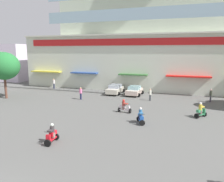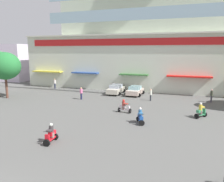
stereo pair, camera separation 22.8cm
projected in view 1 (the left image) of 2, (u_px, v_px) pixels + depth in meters
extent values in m
plane|color=#565653|center=(91.00, 122.00, 21.47)|extent=(128.00, 128.00, 0.00)
cube|color=silver|center=(141.00, 62.00, 41.95)|extent=(41.61, 11.72, 9.19)
cube|color=beige|center=(143.00, 14.00, 40.97)|extent=(28.09, 10.55, 8.08)
cube|color=red|center=(134.00, 42.00, 35.81)|extent=(38.28, 0.12, 1.09)
cube|color=beige|center=(134.00, 34.00, 35.56)|extent=(41.61, 0.70, 0.24)
cube|color=gold|center=(46.00, 72.00, 41.47)|extent=(5.92, 1.10, 0.20)
cube|color=#26468C|center=(84.00, 73.00, 39.01)|extent=(4.82, 1.10, 0.20)
cube|color=#326530|center=(133.00, 75.00, 36.26)|extent=(4.66, 1.10, 0.20)
cube|color=red|center=(188.00, 77.00, 33.57)|extent=(6.51, 1.10, 0.20)
cube|color=#99B7C6|center=(126.00, 14.00, 30.84)|extent=(24.72, 0.08, 1.62)
cube|color=silver|center=(16.00, 62.00, 53.53)|extent=(10.11, 10.76, 8.09)
cylinder|color=brown|center=(6.00, 88.00, 31.94)|extent=(0.33, 0.33, 3.00)
ellipsoid|color=#267134|center=(4.00, 66.00, 31.39)|extent=(4.59, 3.94, 3.88)
cube|color=beige|center=(115.00, 90.00, 35.40)|extent=(1.88, 4.43, 0.70)
cube|color=#A5B0C0|center=(115.00, 86.00, 35.30)|extent=(1.59, 2.23, 0.49)
cylinder|color=black|center=(112.00, 90.00, 37.01)|extent=(0.60, 0.17, 0.60)
cylinder|color=black|center=(123.00, 91.00, 36.46)|extent=(0.60, 0.17, 0.60)
cylinder|color=black|center=(107.00, 93.00, 34.46)|extent=(0.60, 0.17, 0.60)
cylinder|color=black|center=(118.00, 94.00, 33.91)|extent=(0.60, 0.17, 0.60)
cube|color=beige|center=(134.00, 91.00, 34.25)|extent=(1.93, 3.96, 0.66)
cube|color=#90C2CA|center=(134.00, 88.00, 34.15)|extent=(1.63, 2.00, 0.47)
cylinder|color=black|center=(131.00, 92.00, 35.74)|extent=(0.60, 0.18, 0.60)
cylinder|color=black|center=(142.00, 92.00, 35.12)|extent=(0.60, 0.18, 0.60)
cylinder|color=black|center=(126.00, 94.00, 33.49)|extent=(0.60, 0.18, 0.60)
cylinder|color=black|center=(138.00, 95.00, 32.87)|extent=(0.60, 0.18, 0.60)
cylinder|color=black|center=(204.00, 114.00, 23.24)|extent=(0.50, 0.43, 0.52)
cylinder|color=black|center=(197.00, 116.00, 22.54)|extent=(0.50, 0.43, 0.52)
cube|color=#307D50|center=(201.00, 114.00, 22.88)|extent=(0.90, 1.05, 0.10)
cube|color=#307D50|center=(200.00, 111.00, 22.68)|extent=(0.67, 0.74, 0.28)
cube|color=#307D50|center=(204.00, 112.00, 23.12)|extent=(0.34, 0.31, 0.71)
cylinder|color=black|center=(204.00, 107.00, 23.04)|extent=(0.44, 0.34, 0.04)
cube|color=#554643|center=(200.00, 112.00, 22.76)|extent=(0.42, 0.42, 0.36)
cylinder|color=gold|center=(200.00, 107.00, 22.68)|extent=(0.45, 0.45, 0.58)
sphere|color=silver|center=(201.00, 104.00, 22.61)|extent=(0.25, 0.25, 0.25)
cube|color=gold|center=(202.00, 107.00, 22.83)|extent=(0.54, 0.56, 0.10)
cylinder|color=black|center=(130.00, 111.00, 24.45)|extent=(0.20, 0.53, 0.52)
cylinder|color=black|center=(119.00, 110.00, 25.00)|extent=(0.20, 0.53, 0.52)
cube|color=silver|center=(125.00, 110.00, 24.72)|extent=(1.16, 0.41, 0.10)
cube|color=silver|center=(123.00, 107.00, 24.76)|extent=(0.75, 0.38, 0.28)
cube|color=silver|center=(129.00, 109.00, 24.47)|extent=(0.18, 0.33, 0.64)
cylinder|color=black|center=(129.00, 104.00, 24.37)|extent=(0.10, 0.52, 0.04)
cube|color=#7F605B|center=(123.00, 108.00, 24.73)|extent=(0.32, 0.35, 0.36)
cylinder|color=#97342B|center=(124.00, 104.00, 24.65)|extent=(0.35, 0.35, 0.53)
sphere|color=red|center=(124.00, 100.00, 24.59)|extent=(0.25, 0.25, 0.25)
cube|color=#97342B|center=(126.00, 104.00, 24.53)|extent=(0.48, 0.39, 0.10)
cylinder|color=black|center=(48.00, 143.00, 15.92)|extent=(0.53, 0.19, 0.52)
cylinder|color=black|center=(56.00, 137.00, 17.09)|extent=(0.53, 0.19, 0.52)
cube|color=red|center=(52.00, 139.00, 16.50)|extent=(0.37, 1.10, 0.10)
cube|color=red|center=(53.00, 133.00, 16.64)|extent=(0.36, 0.71, 0.28)
cube|color=red|center=(48.00, 139.00, 15.99)|extent=(0.33, 0.17, 0.69)
cylinder|color=black|center=(48.00, 132.00, 15.87)|extent=(0.52, 0.08, 0.04)
cube|color=gray|center=(52.00, 135.00, 16.57)|extent=(0.34, 0.31, 0.36)
cylinder|color=#3A3335|center=(52.00, 130.00, 16.49)|extent=(0.35, 0.35, 0.50)
sphere|color=silver|center=(52.00, 125.00, 16.43)|extent=(0.25, 0.25, 0.25)
cube|color=#3A3335|center=(50.00, 130.00, 16.23)|extent=(0.38, 0.47, 0.10)
cylinder|color=black|center=(142.00, 123.00, 20.38)|extent=(0.53, 0.34, 0.52)
cylinder|color=black|center=(139.00, 119.00, 21.65)|extent=(0.53, 0.34, 0.52)
cube|color=#1E4DA1|center=(141.00, 120.00, 21.01)|extent=(0.71, 1.15, 0.10)
cube|color=#1E4DA1|center=(140.00, 116.00, 21.17)|extent=(0.57, 0.78, 0.28)
cube|color=#1E4DA1|center=(142.00, 120.00, 20.47)|extent=(0.35, 0.26, 0.66)
cylinder|color=black|center=(142.00, 115.00, 20.35)|extent=(0.49, 0.24, 0.04)
cube|color=black|center=(140.00, 117.00, 21.09)|extent=(0.41, 0.39, 0.36)
cylinder|color=#2D608D|center=(140.00, 113.00, 21.01)|extent=(0.42, 0.42, 0.54)
sphere|color=silver|center=(141.00, 109.00, 20.94)|extent=(0.25, 0.25, 0.25)
cube|color=#2D608D|center=(141.00, 113.00, 20.73)|extent=(0.49, 0.54, 0.10)
cylinder|color=#423D46|center=(210.00, 99.00, 29.63)|extent=(0.24, 0.24, 0.90)
cylinder|color=#36392C|center=(211.00, 93.00, 29.49)|extent=(0.39, 0.39, 0.64)
sphere|color=tan|center=(211.00, 90.00, 29.41)|extent=(0.23, 0.23, 0.23)
cylinder|color=#1B1D3F|center=(81.00, 96.00, 31.31)|extent=(0.32, 0.32, 0.88)
cylinder|color=pink|center=(81.00, 91.00, 31.17)|extent=(0.52, 0.52, 0.59)
sphere|color=tan|center=(81.00, 88.00, 31.10)|extent=(0.23, 0.23, 0.23)
cylinder|color=#23272D|center=(150.00, 98.00, 30.56)|extent=(0.26, 0.26, 0.81)
cylinder|color=silver|center=(150.00, 93.00, 30.43)|extent=(0.41, 0.41, 0.61)
sphere|color=#D9A988|center=(150.00, 90.00, 30.36)|extent=(0.21, 0.21, 0.21)
cylinder|color=#1D223C|center=(54.00, 86.00, 40.25)|extent=(0.32, 0.32, 0.91)
cylinder|color=silver|center=(54.00, 82.00, 40.12)|extent=(0.52, 0.52, 0.64)
sphere|color=tan|center=(54.00, 79.00, 40.04)|extent=(0.23, 0.23, 0.23)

